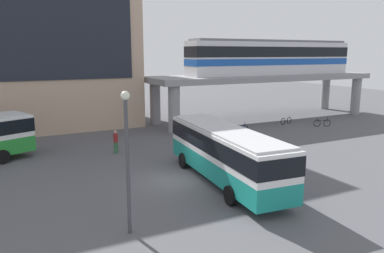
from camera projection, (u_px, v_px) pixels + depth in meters
The scene contains 10 objects.
ground_plane at pixel (128, 144), 31.07m from camera, with size 120.00×120.00×0.00m, color #515156.
elevated_platform at pixel (264, 81), 42.23m from camera, with size 26.87×6.54×5.04m.
train at pixel (272, 57), 42.14m from camera, with size 20.62×2.96×3.84m.
bus_main at pixel (225, 149), 21.47m from camera, with size 3.39×11.20×3.22m.
bicycle_black at pixel (322, 123), 38.40m from camera, with size 1.67×0.75×1.04m.
bicycle_silver at pixel (286, 121), 39.67m from camera, with size 1.76×0.45×1.04m.
bicycle_blue at pixel (240, 129), 35.48m from camera, with size 1.79×0.16×1.04m.
pedestrian_near_building at pixel (116, 142), 28.09m from camera, with size 0.32×0.42×1.74m.
pedestrian_at_kerb at pixel (227, 132), 32.32m from camera, with size 0.37×0.46×1.60m.
lamp_post at pixel (127, 151), 15.03m from camera, with size 0.36×0.36×5.99m.
Camera 1 is at (-8.76, -19.38, 7.45)m, focal length 34.86 mm.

